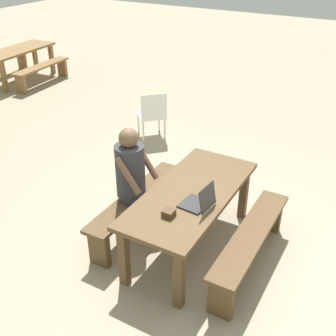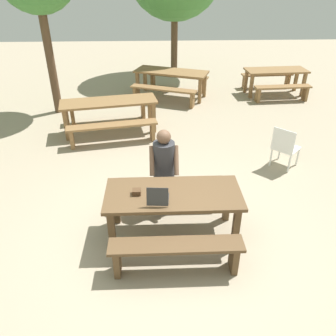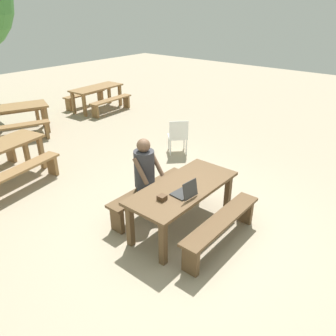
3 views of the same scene
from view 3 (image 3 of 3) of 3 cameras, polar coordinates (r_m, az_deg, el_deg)
name	(u,v)px [view 3 (image 3 of 3)]	position (r m, az deg, el deg)	size (l,w,h in m)	color
ground_plane	(182,226)	(5.42, 2.49, -10.00)	(30.00, 30.00, 0.00)	tan
picnic_table_front	(183,192)	(5.07, 2.63, -4.19)	(1.89, 0.83, 0.75)	brown
bench_near	(221,225)	(4.91, 9.24, -9.76)	(1.70, 0.30, 0.47)	brown
bench_far	(150,193)	(5.61, -3.20, -4.37)	(1.70, 0.30, 0.47)	brown
laptop	(185,192)	(4.73, 3.03, -4.19)	(0.30, 0.33, 0.27)	#2D2D2D
small_pouch	(162,198)	(4.65, -1.04, -5.15)	(0.11, 0.11, 0.07)	#4C331E
person_seated	(146,172)	(5.30, -3.87, -0.66)	(0.44, 0.42, 1.37)	#333847
plastic_chair	(178,136)	(7.79, 1.74, 5.58)	(0.62, 0.62, 0.84)	white
picnic_table_mid	(5,111)	(9.88, -26.32, 8.76)	(2.26, 1.50, 0.77)	olive
bench_mid_south	(11,130)	(9.30, -25.56, 5.91)	(1.89, 0.97, 0.47)	olive
bench_mid_north	(5,116)	(10.63, -26.32, 8.12)	(1.89, 0.97, 0.47)	olive
bench_rear_south	(15,176)	(6.75, -25.00, -1.32)	(1.99, 0.66, 0.47)	olive
picnic_table_distant	(97,91)	(11.54, -12.23, 12.95)	(1.86, 0.85, 0.75)	olive
bench_distant_south	(111,102)	(11.15, -9.79, 11.12)	(1.65, 0.40, 0.45)	olive
bench_distant_north	(85,97)	(12.09, -14.21, 11.90)	(1.65, 0.40, 0.45)	olive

